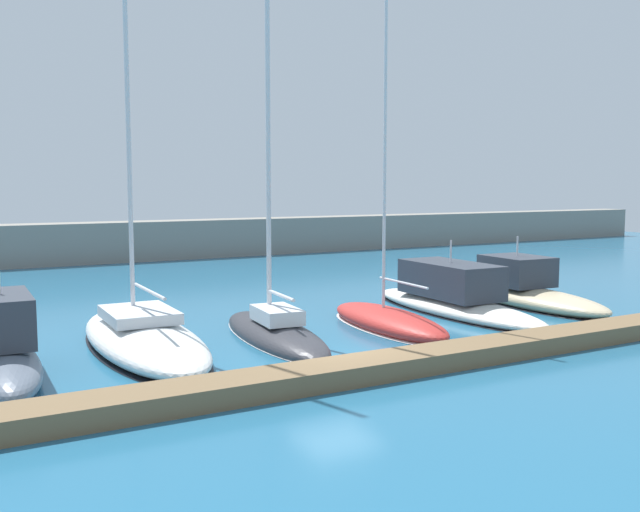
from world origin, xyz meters
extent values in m
plane|color=#236084|center=(0.00, 0.00, 0.00)|extent=(120.00, 120.00, 0.00)
cube|color=brown|center=(0.00, -1.90, 0.28)|extent=(33.34, 1.50, 0.56)
cube|color=gray|center=(0.00, 31.98, 1.40)|extent=(108.00, 2.61, 2.81)
ellipsoid|color=slate|center=(-9.06, 2.96, 0.35)|extent=(2.09, 6.77, 1.15)
cube|color=#333842|center=(-9.04, 3.55, 1.63)|extent=(1.69, 3.23, 1.41)
ellipsoid|color=white|center=(-4.69, 4.65, 0.33)|extent=(3.40, 10.28, 1.18)
ellipsoid|color=black|center=(-4.69, 4.65, 0.02)|extent=(3.44, 10.38, 0.12)
cylinder|color=silver|center=(-4.66, 5.92, 10.99)|extent=(0.15, 0.15, 20.15)
cylinder|color=silver|center=(-4.71, 3.70, 2.08)|extent=(0.18, 3.54, 0.11)
cube|color=silver|center=(-4.68, 5.08, 1.10)|extent=(2.21, 3.09, 0.37)
ellipsoid|color=#2D2D33|center=(-0.19, 3.97, 0.12)|extent=(3.08, 8.41, 1.05)
ellipsoid|color=silver|center=(-0.19, 3.97, 0.02)|extent=(3.11, 8.49, 0.12)
cylinder|color=silver|center=(-0.14, 4.50, 7.71)|extent=(0.17, 0.17, 14.14)
cylinder|color=silver|center=(-0.25, 3.38, 1.65)|extent=(0.36, 2.49, 0.12)
cube|color=silver|center=(-0.22, 3.72, 0.90)|extent=(1.51, 2.25, 0.51)
ellipsoid|color=#B72D28|center=(4.32, 3.46, 0.28)|extent=(2.70, 7.31, 0.96)
ellipsoid|color=silver|center=(4.32, 3.46, 0.02)|extent=(2.73, 7.38, 0.12)
cylinder|color=silver|center=(4.35, 3.80, 7.57)|extent=(0.12, 0.12, 13.63)
cylinder|color=silver|center=(4.26, 2.45, 1.88)|extent=(0.28, 3.17, 0.08)
ellipsoid|color=silver|center=(8.65, 4.71, 0.23)|extent=(2.95, 10.49, 0.89)
ellipsoid|color=black|center=(8.65, 4.71, 0.02)|extent=(2.97, 10.59, 0.12)
cube|color=#333842|center=(8.66, 5.03, 1.40)|extent=(2.38, 4.69, 1.45)
cube|color=black|center=(8.69, 6.31, 1.62)|extent=(2.06, 1.21, 0.81)
cylinder|color=silver|center=(8.66, 5.03, 2.60)|extent=(0.08, 0.08, 0.96)
ellipsoid|color=beige|center=(12.89, 4.42, 0.30)|extent=(3.26, 8.85, 1.01)
ellipsoid|color=black|center=(12.89, 4.42, 0.02)|extent=(3.29, 8.94, 0.12)
cube|color=#333842|center=(12.95, 5.45, 1.47)|extent=(2.51, 3.07, 1.34)
cube|color=black|center=(12.96, 5.68, 1.67)|extent=(2.14, 0.86, 0.75)
cylinder|color=silver|center=(12.95, 5.45, 2.61)|extent=(0.08, 0.08, 0.92)
camera|label=1|loc=(-10.79, -18.02, 5.43)|focal=39.33mm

